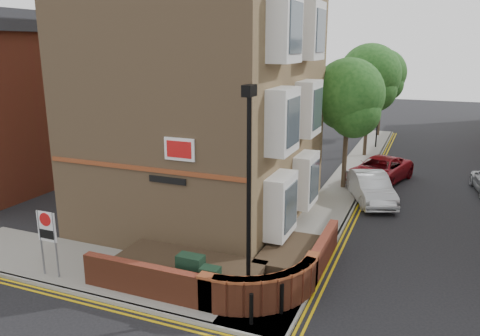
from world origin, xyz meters
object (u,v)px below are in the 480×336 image
(lamppost, at_px, (249,200))
(utility_cabinet_large, at_px, (191,274))
(silver_car_near, at_px, (371,188))
(zone_sign, at_px, (47,232))

(lamppost, height_order, utility_cabinet_large, lamppost)
(silver_car_near, bearing_deg, lamppost, -121.92)
(utility_cabinet_large, distance_m, zone_sign, 4.86)
(utility_cabinet_large, distance_m, silver_car_near, 11.75)
(zone_sign, height_order, silver_car_near, zone_sign)
(utility_cabinet_large, xyz_separation_m, zone_sign, (-4.70, -0.80, 0.92))
(lamppost, bearing_deg, zone_sign, -173.93)
(utility_cabinet_large, bearing_deg, silver_car_near, 70.62)
(utility_cabinet_large, relative_size, zone_sign, 0.55)
(utility_cabinet_large, xyz_separation_m, silver_car_near, (3.90, 11.09, -0.00))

